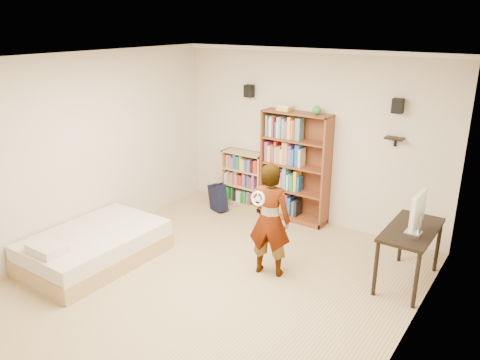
% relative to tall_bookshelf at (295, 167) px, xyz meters
% --- Properties ---
extents(ground, '(4.50, 5.00, 0.01)m').
position_rel_tall_bookshelf_xyz_m(ground, '(0.13, -2.34, -0.88)').
color(ground, tan).
rests_on(ground, ground).
extents(room_shell, '(4.52, 5.02, 2.71)m').
position_rel_tall_bookshelf_xyz_m(room_shell, '(0.13, -2.34, 0.88)').
color(room_shell, beige).
rests_on(room_shell, ground).
extents(crown_molding, '(4.50, 5.00, 0.06)m').
position_rel_tall_bookshelf_xyz_m(crown_molding, '(0.13, -2.34, 1.79)').
color(crown_molding, white).
rests_on(crown_molding, room_shell).
extents(speaker_left, '(0.14, 0.12, 0.20)m').
position_rel_tall_bookshelf_xyz_m(speaker_left, '(-0.92, 0.06, 1.12)').
color(speaker_left, black).
rests_on(speaker_left, room_shell).
extents(speaker_right, '(0.14, 0.12, 0.20)m').
position_rel_tall_bookshelf_xyz_m(speaker_right, '(1.48, 0.06, 1.12)').
color(speaker_right, black).
rests_on(speaker_right, room_shell).
extents(wall_shelf, '(0.25, 0.16, 0.02)m').
position_rel_tall_bookshelf_xyz_m(wall_shelf, '(1.48, 0.07, 0.67)').
color(wall_shelf, black).
rests_on(wall_shelf, room_shell).
extents(tall_bookshelf, '(1.11, 0.32, 1.76)m').
position_rel_tall_bookshelf_xyz_m(tall_bookshelf, '(0.00, 0.00, 0.00)').
color(tall_bookshelf, brown).
rests_on(tall_bookshelf, ground).
extents(low_bookshelf, '(0.78, 0.29, 0.97)m').
position_rel_tall_bookshelf_xyz_m(low_bookshelf, '(-0.98, 0.02, -0.40)').
color(low_bookshelf, tan).
rests_on(low_bookshelf, ground).
extents(computer_desk, '(0.54, 1.08, 0.74)m').
position_rel_tall_bookshelf_xyz_m(computer_desk, '(2.09, -0.93, -0.51)').
color(computer_desk, black).
rests_on(computer_desk, ground).
extents(imac, '(0.11, 0.50, 0.50)m').
position_rel_tall_bookshelf_xyz_m(imac, '(2.14, -1.06, 0.11)').
color(imac, silver).
rests_on(imac, computer_desk).
extents(daybed, '(1.18, 1.82, 0.54)m').
position_rel_tall_bookshelf_xyz_m(daybed, '(-1.51, -2.77, -0.61)').
color(daybed, beige).
rests_on(daybed, ground).
extents(person, '(0.61, 0.48, 1.48)m').
position_rel_tall_bookshelf_xyz_m(person, '(0.56, -1.70, -0.14)').
color(person, black).
rests_on(person, ground).
extents(wii_wheel, '(0.19, 0.07, 0.19)m').
position_rel_tall_bookshelf_xyz_m(wii_wheel, '(0.56, -1.97, 0.23)').
color(wii_wheel, silver).
rests_on(wii_wheel, person).
extents(navy_bag, '(0.41, 0.34, 0.47)m').
position_rel_tall_bookshelf_xyz_m(navy_bag, '(-1.23, -0.41, -0.65)').
color(navy_bag, black).
rests_on(navy_bag, ground).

